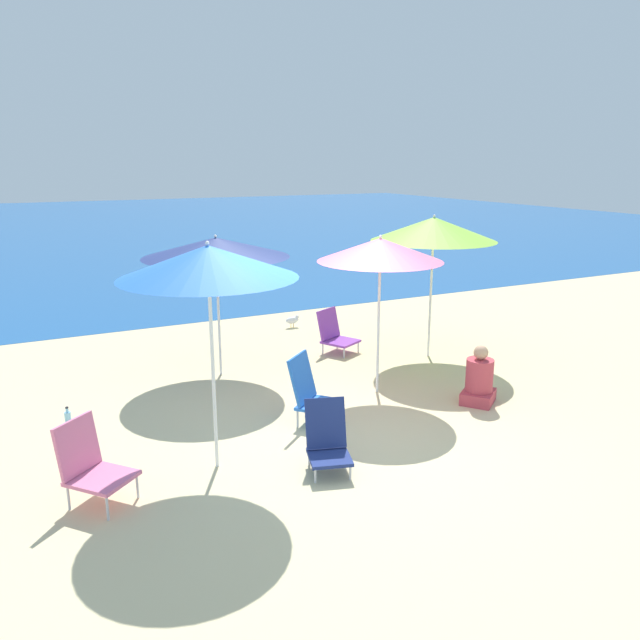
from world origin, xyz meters
TOP-DOWN VIEW (x-y plane):
  - ground_plane at (0.00, 0.00)m, footprint 60.00×60.00m
  - sea_water at (0.00, 25.63)m, footprint 60.00×40.00m
  - beach_umbrella_pink at (1.25, 0.88)m, footprint 1.65×1.65m
  - beach_umbrella_navy at (-0.43, 2.53)m, footprint 2.08×2.08m
  - beach_umbrella_blue at (-1.36, -0.20)m, footprint 1.74×1.74m
  - beach_umbrella_lime at (2.84, 1.89)m, footprint 1.94×1.94m
  - beach_chair_blue at (-0.01, 0.39)m, footprint 0.71×0.71m
  - beach_chair_pink at (-2.60, -0.35)m, footprint 0.74×0.75m
  - beach_chair_purple at (1.60, 2.78)m, footprint 0.70×0.73m
  - beach_chair_navy at (-0.35, -0.74)m, footprint 0.55×0.63m
  - person_seated_near at (2.22, -0.05)m, footprint 0.60×0.58m
  - water_bottle at (-2.63, 1.61)m, footprint 0.07×0.07m
  - seagull at (1.61, 4.49)m, footprint 0.27×0.11m

SIDE VIEW (x-z plane):
  - ground_plane at x=0.00m, z-range 0.00..0.00m
  - sea_water at x=0.00m, z-range 0.00..0.01m
  - water_bottle at x=-2.63m, z-range -0.02..0.20m
  - seagull at x=1.61m, z-range 0.03..0.25m
  - person_seated_near at x=2.22m, z-range -0.09..0.69m
  - beach_chair_navy at x=-0.35m, z-range -0.04..0.66m
  - beach_chair_purple at x=1.60m, z-range -0.03..0.67m
  - beach_chair_pink at x=-2.60m, z-range -0.01..0.78m
  - beach_chair_blue at x=-0.01m, z-range -0.01..0.82m
  - beach_umbrella_navy at x=-0.43m, z-range 0.85..2.91m
  - beach_umbrella_pink at x=1.25m, z-range 0.88..3.02m
  - beach_umbrella_lime at x=2.84m, z-range 0.91..3.18m
  - beach_umbrella_blue at x=-1.36m, z-range 0.97..3.30m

